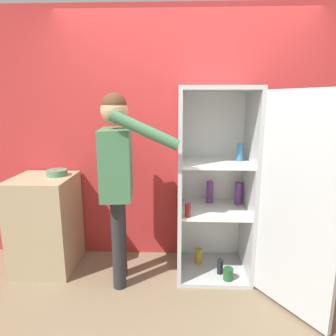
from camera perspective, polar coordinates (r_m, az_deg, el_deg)
ground_plane at (r=2.66m, az=3.16°, el=-25.65°), size 12.00×12.00×0.00m
wall_back at (r=3.09m, az=3.15°, el=5.70°), size 7.00×0.06×2.55m
refrigerator at (r=2.77m, az=11.77°, el=-3.81°), size 1.09×1.19×1.77m
person at (r=2.61m, az=-9.57°, el=0.08°), size 0.70×0.59×1.71m
counter at (r=3.25m, az=-22.24°, el=-9.66°), size 0.56×0.58×0.93m
bowl at (r=3.12m, az=-20.39°, el=-0.84°), size 0.20×0.20×0.06m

